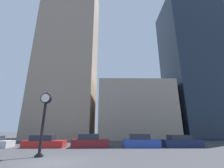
{
  "coord_description": "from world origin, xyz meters",
  "views": [
    {
      "loc": [
        3.53,
        -10.72,
        2.03
      ],
      "look_at": [
        3.86,
        10.8,
        8.51
      ],
      "focal_mm": 24.0,
      "sensor_mm": 36.0,
      "label": 1
    }
  ],
  "objects_px": {
    "car_maroon": "(90,142)",
    "car_navy": "(181,142)",
    "car_red": "(44,142)",
    "street_clock": "(44,115)",
    "car_blue": "(141,142)"
  },
  "relations": [
    {
      "from": "car_maroon",
      "to": "car_navy",
      "type": "relative_size",
      "value": 0.96
    },
    {
      "from": "street_clock",
      "to": "car_blue",
      "type": "relative_size",
      "value": 1.21
    },
    {
      "from": "car_maroon",
      "to": "car_navy",
      "type": "distance_m",
      "value": 10.77
    },
    {
      "from": "car_navy",
      "to": "car_blue",
      "type": "bearing_deg",
      "value": -176.44
    },
    {
      "from": "street_clock",
      "to": "car_maroon",
      "type": "bearing_deg",
      "value": 62.43
    },
    {
      "from": "car_red",
      "to": "car_maroon",
      "type": "height_order",
      "value": "car_maroon"
    },
    {
      "from": "car_red",
      "to": "car_maroon",
      "type": "bearing_deg",
      "value": -1.24
    },
    {
      "from": "car_maroon",
      "to": "car_blue",
      "type": "height_order",
      "value": "car_maroon"
    },
    {
      "from": "car_red",
      "to": "car_navy",
      "type": "xyz_separation_m",
      "value": [
        16.08,
        0.35,
        0.0
      ]
    },
    {
      "from": "car_navy",
      "to": "street_clock",
      "type": "bearing_deg",
      "value": -156.15
    },
    {
      "from": "street_clock",
      "to": "car_blue",
      "type": "xyz_separation_m",
      "value": [
        9.02,
        6.08,
        -2.52
      ]
    },
    {
      "from": "car_maroon",
      "to": "car_blue",
      "type": "bearing_deg",
      "value": -1.58
    },
    {
      "from": "street_clock",
      "to": "car_navy",
      "type": "distance_m",
      "value": 15.53
    },
    {
      "from": "car_red",
      "to": "car_navy",
      "type": "bearing_deg",
      "value": 1.67
    },
    {
      "from": "car_red",
      "to": "street_clock",
      "type": "bearing_deg",
      "value": -69.78
    }
  ]
}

